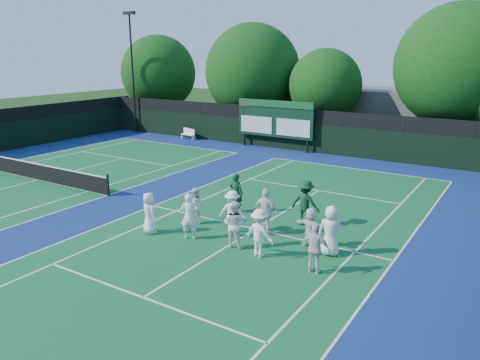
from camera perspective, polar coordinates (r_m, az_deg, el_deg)
The scene contains 30 objects.
ground at distance 18.07m, azimuth 0.27°, elevation -7.02°, with size 120.00×120.00×0.00m, color #15340E.
court_apron at distance 22.32m, azimuth -11.51°, elevation -2.90°, with size 34.00×32.00×0.01m, color navy.
near_court at distance 18.86m, azimuth 1.89°, elevation -6.01°, with size 11.05×23.85×0.01m.
left_court at distance 28.28m, azimuth -23.34°, elevation 0.02°, with size 11.05×23.85×0.01m.
back_fence at distance 34.07m, azimuth 6.07°, elevation 5.95°, with size 34.00×0.08×3.00m.
scoreboard at distance 34.04m, azimuth 4.26°, elevation 7.41°, with size 6.00×0.21×3.55m.
clubhouse at distance 39.97m, azimuth 16.49°, elevation 7.73°, with size 18.00×6.00×4.00m, color #59585D.
light_pole_left at distance 42.24m, azimuth -13.05°, elevation 14.20°, with size 1.20×0.30×10.12m.
tennis_net at distance 28.17m, azimuth -23.44°, elevation 0.97°, with size 11.30×0.10×1.10m.
bench at distance 38.37m, azimuth -6.28°, elevation 5.66°, with size 1.43×0.67×0.88m.
tree_a at distance 45.31m, azimuth -9.67°, elevation 12.51°, with size 6.91×6.91×8.42m.
tree_b at distance 39.24m, azimuth 1.79°, elevation 12.76°, with size 7.78×7.78×9.19m.
tree_c at distance 36.45m, azimuth 10.60°, elevation 11.05°, with size 5.46×5.46×7.18m.
tree_d at distance 34.06m, azimuth 25.23°, elevation 12.13°, with size 7.98×7.98×9.99m.
tennis_ball_1 at distance 16.77m, azimuth 11.99°, elevation -9.09°, with size 0.07×0.07×0.07m, color #B1C717.
tennis_ball_2 at distance 16.99m, azimuth 8.76°, elevation -8.60°, with size 0.07×0.07×0.07m, color #B1C717.
tennis_ball_3 at distance 21.01m, azimuth -3.48°, elevation -3.68°, with size 0.07×0.07×0.07m, color #B1C717.
tennis_ball_5 at distance 17.86m, azimuth 12.63°, elevation -7.58°, with size 0.07×0.07×0.07m, color #B1C717.
player_front_0 at distance 18.57m, azimuth -11.01°, elevation -3.97°, with size 0.81×0.52×1.65m, color white.
player_front_1 at distance 17.74m, azimuth -6.21°, elevation -4.43°, with size 0.66×0.43×1.80m, color white.
player_front_2 at distance 16.93m, azimuth -0.73°, elevation -5.42°, with size 0.85×0.66×1.75m, color white.
player_front_3 at distance 16.21m, azimuth 2.41°, elevation -6.46°, with size 1.11×0.64×1.72m, color white.
player_front_4 at distance 15.21m, azimuth 9.17°, elevation -8.26°, with size 0.98×0.41×1.68m, color silver.
player_back_0 at distance 19.43m, azimuth -5.48°, elevation -3.09°, with size 0.73×0.57×1.51m, color white.
player_back_1 at distance 18.34m, azimuth -0.94°, elevation -3.86°, with size 1.09×0.63×1.69m, color white.
player_back_2 at distance 18.09m, azimuth 3.18°, elevation -3.90°, with size 1.08×0.45×1.85m, color white.
player_back_3 at distance 17.19m, azimuth 8.61°, elevation -5.73°, with size 1.38×0.44×1.49m, color white.
player_back_4 at distance 16.58m, azimuth 10.98°, elevation -6.10°, with size 0.88×0.57×1.80m, color white.
coach_left at distance 20.56m, azimuth -0.48°, elevation -1.59°, with size 0.65×0.42×1.77m, color #0F3A1D.
coach_right at distance 19.22m, azimuth 7.96°, elevation -2.77°, with size 1.23×0.70×1.90m, color #0F3921.
Camera 1 is at (8.87, -14.15, 6.89)m, focal length 35.00 mm.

